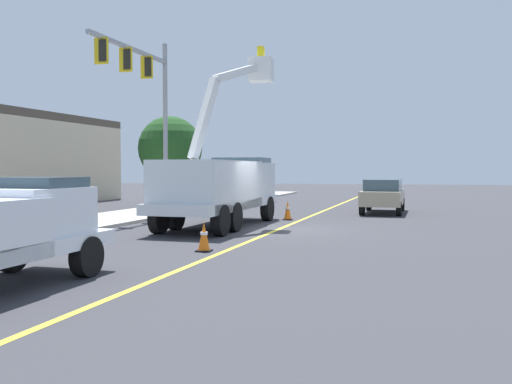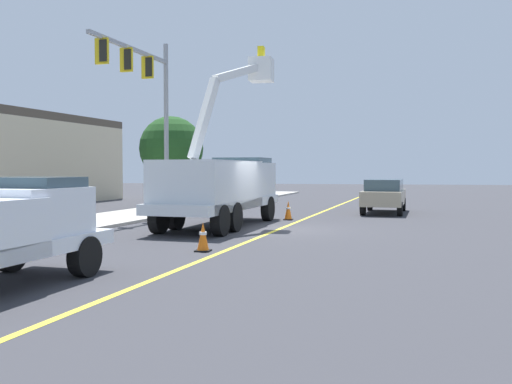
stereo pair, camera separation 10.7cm
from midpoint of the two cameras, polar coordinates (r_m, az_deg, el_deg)
name	(u,v)px [view 2 (the right image)]	position (r m, az deg, el deg)	size (l,w,h in m)	color
ground	(279,229)	(20.66, 2.48, -3.80)	(120.00, 120.00, 0.00)	#38383D
sidewalk_far_side	(92,222)	(23.93, -16.22, -2.90)	(60.00, 3.60, 0.12)	#B2ADA3
lane_centre_stripe	(279,229)	(20.66, 2.48, -3.79)	(50.00, 0.16, 0.01)	yellow
utility_bucket_truck	(221,185)	(21.68, -3.40, 0.76)	(8.44, 3.66, 7.00)	silver
passing_minivan	(384,194)	(28.84, 12.97, -0.16)	(4.99, 2.47, 1.69)	tan
traffic_cone_mid_front	(203,237)	(15.21, -5.19, -4.57)	(0.40, 0.40, 0.79)	black
traffic_cone_mid_rear	(288,211)	(24.38, 3.41, -1.89)	(0.40, 0.40, 0.83)	black
traffic_signal_mast	(146,90)	(25.97, -10.96, 10.09)	(6.50, 1.06, 8.20)	gray
street_tree_right	(171,148)	(31.92, -8.49, 4.40)	(3.58, 3.58, 5.16)	brown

